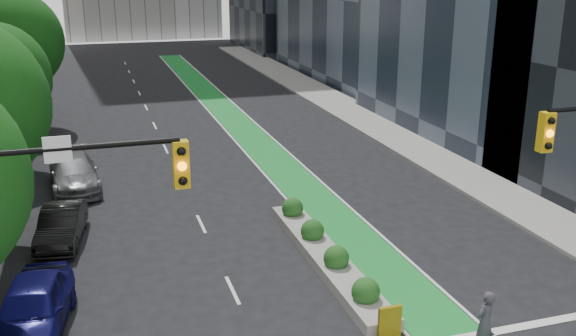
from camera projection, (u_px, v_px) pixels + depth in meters
sidewalk_right at (380, 126)px, 42.71m from camera, size 3.60×90.00×0.15m
bike_lane_paint at (234, 120)px, 44.78m from camera, size 2.20×70.00×0.01m
tree_far at (11, 41)px, 40.90m from camera, size 6.60×6.60×9.00m
median_planter at (326, 253)px, 23.27m from camera, size 1.20×10.26×1.10m
cyclist at (485, 322)px, 17.73m from camera, size 0.80×0.67×1.88m
parked_car_left_near at (33, 308)px, 18.68m from camera, size 2.55×5.02×1.64m
parked_car_left_mid at (61, 225)px, 24.93m from camera, size 2.02×4.36×1.38m
parked_car_left_far at (74, 173)px, 30.89m from camera, size 2.61×5.52×1.56m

